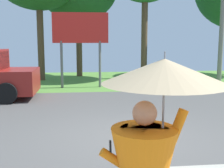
# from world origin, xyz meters

# --- Properties ---
(ground_plane) EXTENTS (40.00, 22.00, 0.20)m
(ground_plane) POSITION_xyz_m (0.00, 2.95, -0.05)
(ground_plane) COLOR #565451
(monk_pedestrian) EXTENTS (1.13, 1.11, 2.13)m
(monk_pedestrian) POSITION_xyz_m (-0.43, -3.97, 1.15)
(monk_pedestrian) COLOR orange
(monk_pedestrian) RESTS_ON ground_plane
(utility_pole) EXTENTS (1.80, 0.24, 7.06)m
(utility_pole) POSITION_xyz_m (6.34, 8.38, 3.71)
(utility_pole) COLOR gray
(utility_pole) RESTS_ON ground_plane
(roadside_billboard) EXTENTS (2.60, 0.12, 3.50)m
(roadside_billboard) POSITION_xyz_m (-1.04, 7.38, 2.55)
(roadside_billboard) COLOR slate
(roadside_billboard) RESTS_ON ground_plane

